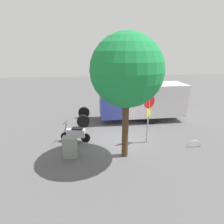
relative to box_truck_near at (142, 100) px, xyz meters
The scene contains 7 objects.
ground_plane 3.97m from the box_truck_near, 54.37° to the left, with size 60.00×60.00×0.00m, color #525153.
box_truck_near is the anchor object (origin of this frame).
motorcycle 5.88m from the box_truck_near, 31.70° to the left, with size 1.78×0.72×1.20m.
stop_sign 3.81m from the box_truck_near, 78.89° to the left, with size 0.71×0.33×2.92m.
street_tree 6.10m from the box_truck_near, 64.76° to the left, with size 3.33×3.33×6.02m.
utility_cabinet 7.01m from the box_truck_near, 42.48° to the left, with size 0.69×0.47×1.14m, color gray.
bike_rack_hoop 5.19m from the box_truck_near, 111.16° to the left, with size 0.85×0.85×0.05m, color #B7B7BC.
Camera 1 is at (1.95, 9.85, 5.18)m, focal length 28.32 mm.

